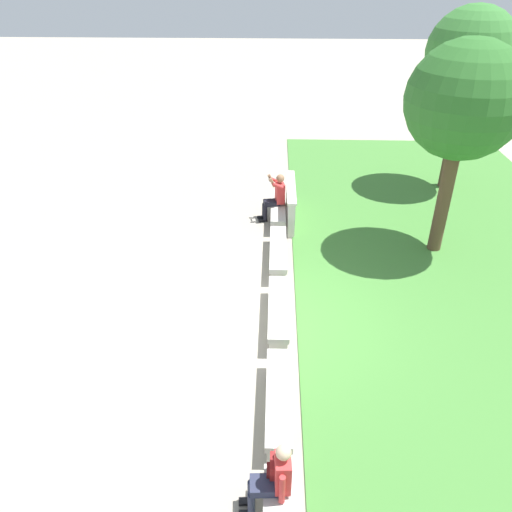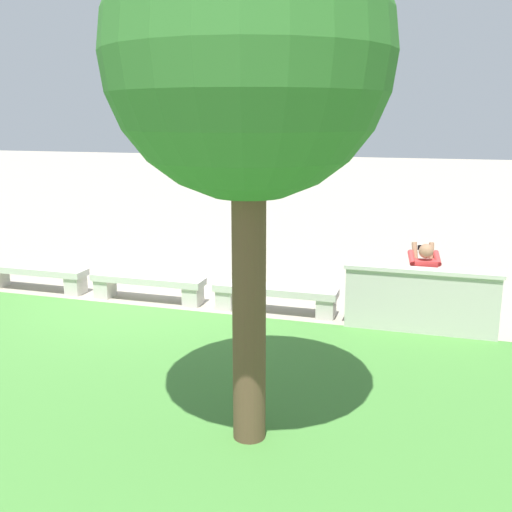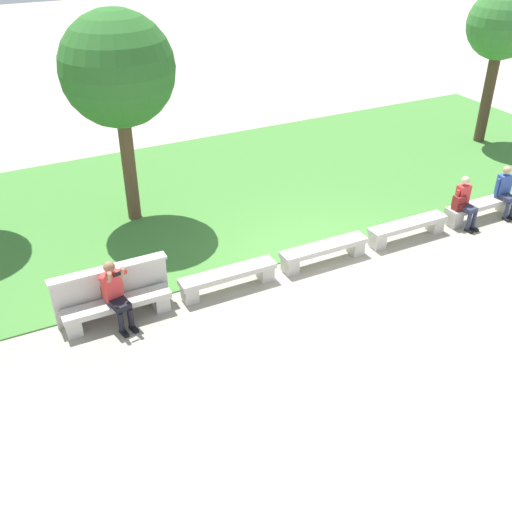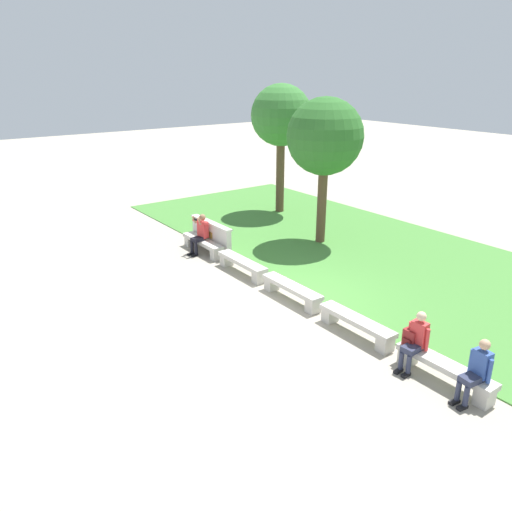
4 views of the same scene
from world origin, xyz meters
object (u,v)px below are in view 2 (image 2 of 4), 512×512
person_photographer (423,280)px  bench_main (420,308)px  bench_mid (148,284)px  bench_far (35,275)px  tree_behind_wall (248,59)px  bench_near (275,295)px

person_photographer → bench_main: bearing=83.4°
bench_mid → bench_far: same height
bench_far → tree_behind_wall: bearing=144.0°
bench_main → bench_near: size_ratio=1.00×
bench_near → bench_far: (4.63, 0.00, 0.00)m
bench_main → tree_behind_wall: size_ratio=0.41×
person_photographer → bench_near: bearing=1.9°
bench_main → bench_mid: size_ratio=1.00×
bench_main → tree_behind_wall: tree_behind_wall is taller
bench_main → bench_far: same height
bench_near → bench_far: same height
bench_near → tree_behind_wall: size_ratio=0.41×
bench_main → bench_mid: bearing=0.0°
bench_far → bench_near: bearing=180.0°
bench_far → tree_behind_wall: (-5.42, 3.94, 3.36)m
bench_near → bench_main: bearing=180.0°
bench_mid → bench_far: 2.32m
tree_behind_wall → person_photographer: bearing=-111.0°
person_photographer → bench_mid: bearing=0.9°
bench_near → person_photographer: 2.37m
bench_near → bench_mid: size_ratio=1.00×
bench_mid → person_photographer: 4.66m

